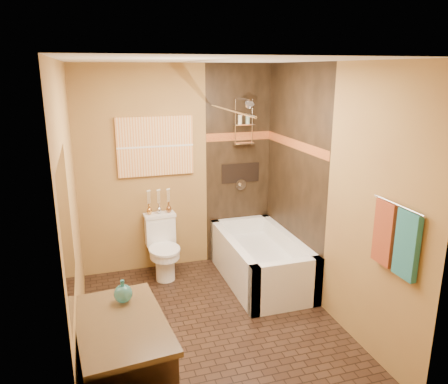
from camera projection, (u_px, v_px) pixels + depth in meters
name	position (u px, v px, depth m)	size (l,w,h in m)	color
floor	(213.00, 325.00, 4.29)	(3.00, 3.00, 0.00)	black
wall_left	(72.00, 217.00, 3.60)	(0.02, 3.00, 2.50)	#A07D3E
wall_right	(329.00, 193.00, 4.29)	(0.02, 3.00, 2.50)	#A07D3E
wall_back	(178.00, 169.00, 5.32)	(2.40, 0.02, 2.50)	#A07D3E
wall_front	(282.00, 277.00, 2.57)	(2.40, 0.02, 2.50)	#A07D3E
ceiling	(211.00, 60.00, 3.60)	(3.00, 3.00, 0.00)	silver
alcove_tile_back	(239.00, 165.00, 5.54)	(0.85, 0.01, 2.50)	black
alcove_tile_right	(294.00, 176.00, 4.98)	(0.01, 1.50, 2.50)	black
mosaic_band_back	(239.00, 136.00, 5.42)	(0.85, 0.01, 0.10)	maroon
mosaic_band_right	(295.00, 144.00, 4.87)	(0.01, 1.50, 0.10)	maroon
alcove_niche	(240.00, 173.00, 5.56)	(0.50, 0.01, 0.25)	black
shower_fixtures	(244.00, 134.00, 5.33)	(0.24, 0.33, 1.16)	silver
curtain_rod	(229.00, 110.00, 4.54)	(0.03, 0.03, 1.55)	silver
towel_bar	(398.00, 205.00, 3.26)	(0.02, 0.02, 0.55)	silver
towel_teal	(407.00, 245.00, 3.22)	(0.05, 0.22, 0.52)	#216B6E
towel_rust	(385.00, 233.00, 3.46)	(0.05, 0.22, 0.52)	maroon
sunset_painting	(155.00, 146.00, 5.14)	(0.90, 0.04, 0.70)	orange
vanity_mirror	(67.00, 230.00, 2.62)	(0.01, 1.00, 0.90)	white
bathtub	(260.00, 263.00, 5.15)	(0.80, 1.50, 0.55)	white
toilet	(163.00, 247.00, 5.23)	(0.38, 0.56, 0.74)	white
vanity	(123.00, 374.00, 2.99)	(0.66, 0.98, 0.83)	black
teal_bottle	(123.00, 291.00, 3.09)	(0.13, 0.13, 0.21)	#246D6A
bud_vases	(159.00, 201.00, 5.24)	(0.30, 0.06, 0.29)	gold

